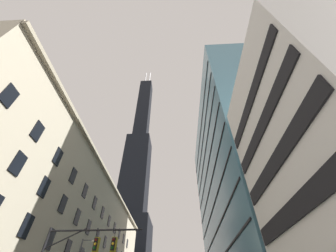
{
  "coord_description": "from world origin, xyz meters",
  "views": [
    {
      "loc": [
        4.47,
        -12.79,
        1.85
      ],
      "look_at": [
        3.19,
        12.46,
        25.58
      ],
      "focal_mm": 21.22,
      "sensor_mm": 36.0,
      "label": 1
    }
  ],
  "objects": [
    {
      "name": "station_building",
      "position": [
        -18.26,
        29.4,
        12.18
      ],
      "size": [
        15.2,
        70.8,
        24.41
      ],
      "color": "#B2A88E",
      "rests_on": "ground"
    },
    {
      "name": "dark_skyscraper",
      "position": [
        -21.19,
        96.22,
        53.04
      ],
      "size": [
        22.19,
        22.19,
        178.91
      ],
      "color": "black",
      "rests_on": "ground"
    },
    {
      "name": "glass_office_midrise",
      "position": [
        20.6,
        26.58,
        20.77
      ],
      "size": [
        19.31,
        41.75,
        41.54
      ],
      "color": "teal",
      "rests_on": "ground"
    }
  ]
}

